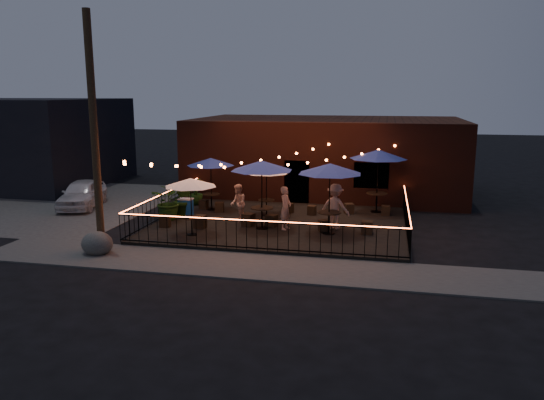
{
  "coord_description": "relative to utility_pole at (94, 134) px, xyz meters",
  "views": [
    {
      "loc": [
        4.1,
        -18.65,
        5.37
      ],
      "look_at": [
        -0.39,
        2.24,
        1.02
      ],
      "focal_mm": 35.0,
      "sensor_mm": 36.0,
      "label": 1
    }
  ],
  "objects": [
    {
      "name": "bistro_chair_0",
      "position": [
        1.08,
        2.96,
        -3.62
      ],
      "size": [
        0.43,
        0.43,
        0.46
      ],
      "primitive_type": "cube",
      "rotation": [
        0.0,
        0.0,
        0.13
      ],
      "color": "black",
      "rests_on": "patio"
    },
    {
      "name": "patron_c",
      "position": [
        7.68,
        4.04,
        -2.96
      ],
      "size": [
        1.29,
        0.97,
        1.77
      ],
      "primitive_type": "imported",
      "rotation": [
        0.0,
        0.0,
        2.84
      ],
      "color": "#DAAD97",
      "rests_on": "patio"
    },
    {
      "name": "patio",
      "position": [
        5.4,
        4.6,
        -3.92
      ],
      "size": [
        10.0,
        8.0,
        0.15
      ],
      "primitive_type": "cube",
      "color": "black",
      "rests_on": "ground"
    },
    {
      "name": "fence_front",
      "position": [
        5.4,
        0.6,
        -3.34
      ],
      "size": [
        10.0,
        0.04,
        1.04
      ],
      "color": "black",
      "rests_on": "patio"
    },
    {
      "name": "brick_building",
      "position": [
        6.4,
        12.59,
        -2.0
      ],
      "size": [
        14.0,
        8.0,
        4.0
      ],
      "color": "#35160E",
      "rests_on": "ground"
    },
    {
      "name": "fence_left",
      "position": [
        0.4,
        4.6,
        -3.34
      ],
      "size": [
        0.04,
        8.0,
        1.04
      ],
      "rotation": [
        0.0,
        0.0,
        1.57
      ],
      "color": "black",
      "rests_on": "patio"
    },
    {
      "name": "potted_shrub_c",
      "position": [
        0.8,
        7.26,
        -3.24
      ],
      "size": [
        0.74,
        0.74,
        1.22
      ],
      "primitive_type": "imported",
      "rotation": [
        0.0,
        0.0,
        -0.08
      ],
      "color": "#1A3511",
      "rests_on": "patio"
    },
    {
      "name": "potted_shrub_b",
      "position": [
        1.18,
        4.67,
        -3.08
      ],
      "size": [
        0.9,
        0.75,
        1.54
      ],
      "primitive_type": "imported",
      "rotation": [
        0.0,
        0.0,
        -0.08
      ],
      "color": "#173510",
      "rests_on": "patio"
    },
    {
      "name": "ground",
      "position": [
        5.4,
        2.6,
        -4.0
      ],
      "size": [
        110.0,
        110.0,
        0.0
      ],
      "primitive_type": "plane",
      "color": "black",
      "rests_on": "ground"
    },
    {
      "name": "bistro_chair_8",
      "position": [
        7.29,
        3.58,
        -3.63
      ],
      "size": [
        0.47,
        0.47,
        0.44
      ],
      "primitive_type": "cube",
      "rotation": [
        0.0,
        0.0,
        0.32
      ],
      "color": "black",
      "rests_on": "patio"
    },
    {
      "name": "potted_shrub_a",
      "position": [
        0.8,
        4.13,
        -3.08
      ],
      "size": [
        1.57,
        1.42,
        1.54
      ],
      "primitive_type": "imported",
      "rotation": [
        0.0,
        0.0,
        -0.18
      ],
      "color": "#1C3F14",
      "rests_on": "patio"
    },
    {
      "name": "cooler",
      "position": [
        1.26,
        4.77,
        -3.45
      ],
      "size": [
        0.61,
        0.44,
        0.79
      ],
      "rotation": [
        0.0,
        0.0,
        0.01
      ],
      "color": "#1147A7",
      "rests_on": "patio"
    },
    {
      "name": "utility_pole",
      "position": [
        0.0,
        0.0,
        0.0
      ],
      "size": [
        0.26,
        0.26,
        8.0
      ],
      "primitive_type": "cylinder",
      "color": "#362116",
      "rests_on": "ground"
    },
    {
      "name": "background_building",
      "position": [
        -12.6,
        11.6,
        -1.5
      ],
      "size": [
        12.0,
        9.0,
        5.0
      ],
      "primitive_type": "cube",
      "color": "black",
      "rests_on": "ground"
    },
    {
      "name": "cafe_table_1",
      "position": [
        1.89,
        6.31,
        -1.7
      ],
      "size": [
        2.51,
        2.51,
        2.36
      ],
      "rotation": [
        0.0,
        0.0,
        0.19
      ],
      "color": "black",
      "rests_on": "patio"
    },
    {
      "name": "boulder",
      "position": [
        0.14,
        -0.52,
        -3.62
      ],
      "size": [
        1.22,
        1.14,
        0.77
      ],
      "primitive_type": "ellipsoid",
      "rotation": [
        0.0,
        0.0,
        0.37
      ],
      "color": "#464641",
      "rests_on": "ground"
    },
    {
      "name": "car_white",
      "position": [
        -4.49,
        6.16,
        -3.34
      ],
      "size": [
        2.47,
        4.14,
        1.32
      ],
      "primitive_type": "imported",
      "rotation": [
        0.0,
        0.0,
        0.25
      ],
      "color": "white",
      "rests_on": "ground"
    },
    {
      "name": "sidewalk",
      "position": [
        5.4,
        -0.65,
        -3.98
      ],
      "size": [
        18.0,
        2.5,
        0.05
      ],
      "primitive_type": "cube",
      "color": "#413E3C",
      "rests_on": "ground"
    },
    {
      "name": "cafe_table_0",
      "position": [
        2.55,
        2.04,
        -1.89
      ],
      "size": [
        2.0,
        2.0,
        2.14
      ],
      "rotation": [
        0.0,
        0.0,
        0.03
      ],
      "color": "black",
      "rests_on": "patio"
    },
    {
      "name": "cafe_table_3",
      "position": [
        4.55,
        5.82,
        -1.88
      ],
      "size": [
        2.53,
        2.53,
        2.16
      ],
      "rotation": [
        0.0,
        0.0,
        -0.37
      ],
      "color": "black",
      "rests_on": "patio"
    },
    {
      "name": "bistro_chair_10",
      "position": [
        8.03,
        6.82,
        -3.63
      ],
      "size": [
        0.49,
        0.49,
        0.45
      ],
      "primitive_type": "cube",
      "rotation": [
        0.0,
        0.0,
        0.37
      ],
      "color": "black",
      "rests_on": "patio"
    },
    {
      "name": "patron_b",
      "position": [
        3.69,
        4.39,
        -3.07
      ],
      "size": [
        0.85,
        0.94,
        1.56
      ],
      "primitive_type": "imported",
      "rotation": [
        0.0,
        0.0,
        -1.14
      ],
      "color": "beige",
      "rests_on": "patio"
    },
    {
      "name": "fence_right",
      "position": [
        10.4,
        4.6,
        -3.34
      ],
      "size": [
        0.04,
        8.0,
        1.04
      ],
      "rotation": [
        0.0,
        0.0,
        1.57
      ],
      "color": "black",
      "rests_on": "patio"
    },
    {
      "name": "bistro_chair_11",
      "position": [
        9.61,
        6.87,
        -3.64
      ],
      "size": [
        0.36,
        0.36,
        0.42
      ],
      "primitive_type": "cube",
      "rotation": [
        0.0,
        0.0,
        3.16
      ],
      "color": "black",
      "rests_on": "patio"
    },
    {
      "name": "bistro_chair_3",
      "position": [
        2.37,
        5.96,
        -3.63
      ],
      "size": [
        0.42,
        0.42,
        0.43
      ],
      "primitive_type": "cube",
      "rotation": [
        0.0,
        0.0,
        3.29
      ],
      "color": "black",
      "rests_on": "patio"
    },
    {
      "name": "patron_a",
      "position": [
        5.81,
        3.6,
        -3.01
      ],
      "size": [
        0.52,
        0.68,
        1.68
      ],
      "primitive_type": "imported",
      "rotation": [
        0.0,
        0.0,
        1.35
      ],
      "color": "tan",
      "rests_on": "patio"
    },
    {
      "name": "car_silver",
      "position": [
        -8.53,
        10.44,
        -3.31
      ],
      "size": [
        2.14,
        4.37,
        1.38
      ],
      "primitive_type": "imported",
      "rotation": [
        0.0,
        0.0,
        0.17
      ],
      "color": "#A3A3AB",
      "rests_on": "ground"
    },
    {
      "name": "bistro_chair_5",
      "position": [
        5.2,
        3.85,
        -3.61
      ],
      "size": [
        0.5,
        0.5,
        0.48
      ],
      "primitive_type": "cube",
      "rotation": [
        0.0,
        0.0,
        2.84
      ],
      "color": "black",
      "rests_on": "patio"
    },
    {
      "name": "bistro_chair_1",
      "position": [
        2.51,
        3.07,
        -3.6
      ],
      "size": [
        0.45,
        0.45,
        0.5
      ],
      "primitive_type": "cube",
      "rotation": [
        0.0,
        0.0,
        3.08
      ],
      "color": "black",
      "rests_on": "patio"
    },
    {
      "name": "bistro_chair_6",
      "position": [
        5.42,
        6.4,
        -3.63
      ],
      "size": [
        0.47,
        0.47,
        0.44
      ],
      "primitive_type": "cube",
      "rotation": [
        0.0,
        0.0,
        -0.32
      ],
      "color": "black",
      "rests_on": "patio"
    },
    {
      "name": "parking_lot",
      "position": [
        -6.6,
        6.6,
        -3.99
      ],
      "size": [
        11.0,
        12.0,
        0.02
      ],
      "primitive_type": "cube",
      "color": "#413E3C",
      "rests_on": "ground"
    },
    {
      "name": "cafe_table_2",
      "position": [
        4.89,
        3.52,
        -1.41
      ],
      "size": [
        3.06,
        3.06,
        2.67
      ],
      "rotation": [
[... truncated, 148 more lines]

